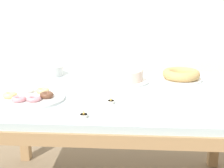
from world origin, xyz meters
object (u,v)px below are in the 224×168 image
pastry_platter (29,97)px  tealight_left_edge (113,72)px  plate_stack (48,71)px  tealight_right_edge (111,102)px  tealight_centre (84,115)px  cake_golden_bundt (181,75)px  cake_chocolate_round (127,77)px

pastry_platter → tealight_left_edge: bearing=57.6°
pastry_platter → plate_stack: 0.56m
tealight_right_edge → tealight_centre: bearing=-117.4°
tealight_right_edge → tealight_centre: size_ratio=1.00×
cake_golden_bundt → cake_chocolate_round: bearing=-168.1°
plate_stack → tealight_left_edge: 0.47m
cake_golden_bundt → plate_stack: size_ratio=1.32×
cake_chocolate_round → cake_golden_bundt: bearing=11.9°
cake_chocolate_round → tealight_centre: cake_chocolate_round is taller
tealight_left_edge → tealight_centre: size_ratio=1.00×
cake_golden_bundt → pastry_platter: 0.99m
cake_chocolate_round → cake_golden_bundt: cake_chocolate_round is taller
plate_stack → cake_golden_bundt: bearing=-5.0°
pastry_platter → tealight_left_edge: (0.41, 0.64, -0.00)m
cake_chocolate_round → tealight_centre: 0.67m
cake_chocolate_round → tealight_left_edge: bearing=113.0°
tealight_right_edge → plate_stack: bearing=129.5°
pastry_platter → plate_stack: size_ratio=1.81×
plate_stack → tealight_right_edge: plate_stack is taller
pastry_platter → tealight_left_edge: 0.76m
cake_chocolate_round → tealight_centre: bearing=-105.7°
cake_chocolate_round → tealight_left_edge: size_ratio=7.12×
plate_stack → tealight_right_edge: 0.77m
plate_stack → tealight_right_edge: (0.49, -0.59, -0.02)m
tealight_left_edge → tealight_right_edge: 0.68m
tealight_left_edge → tealight_right_edge: size_ratio=1.00×
cake_chocolate_round → tealight_right_edge: bearing=-99.6°
cake_chocolate_round → cake_golden_bundt: (0.36, 0.07, -0.00)m
cake_chocolate_round → tealight_left_edge: cake_chocolate_round is taller
cake_chocolate_round → pastry_platter: cake_chocolate_round is taller
plate_stack → tealight_left_edge: bearing=11.1°
tealight_centre → tealight_left_edge: bearing=85.0°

